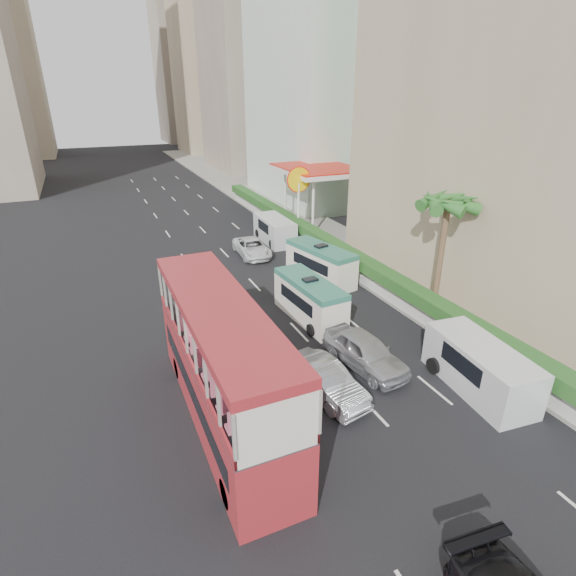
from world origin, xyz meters
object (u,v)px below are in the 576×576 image
double_decker_bus (222,363)px  minibus_far (321,264)px  car_silver_lane_a (324,394)px  van_asset (252,255)px  minibus_near (310,300)px  car_silver_lane_b (364,366)px  panel_van_near (480,368)px  palm_tree (440,258)px  panel_van_far (275,230)px  shell_station (318,197)px

double_decker_bus → minibus_far: bearing=47.5°
car_silver_lane_a → van_asset: 18.09m
car_silver_lane_a → minibus_near: bearing=57.6°
car_silver_lane_a → car_silver_lane_b: 2.96m
car_silver_lane_a → panel_van_near: 6.78m
car_silver_lane_b → palm_tree: palm_tree is taller
double_decker_bus → panel_van_far: 22.64m
minibus_far → panel_van_near: minibus_far is taller
car_silver_lane_b → shell_station: (8.98, 22.19, 2.75)m
van_asset → minibus_near: 11.42m
car_silver_lane_b → panel_van_far: size_ratio=0.93×
panel_van_far → van_asset: bearing=-138.4°
minibus_far → car_silver_lane_b: bearing=-118.2°
panel_van_far → shell_station: (5.60, 2.95, 1.73)m
double_decker_bus → van_asset: size_ratio=2.38×
minibus_far → shell_station: shell_station is taller
minibus_far → double_decker_bus: bearing=-144.4°
panel_van_far → palm_tree: size_ratio=0.80×
shell_station → panel_van_far: bearing=-152.3°
double_decker_bus → shell_station: size_ratio=1.38×
van_asset → minibus_near: size_ratio=0.87×
double_decker_bus → panel_van_near: size_ratio=2.10×
car_silver_lane_b → van_asset: 16.70m
van_asset → palm_tree: (6.36, -13.51, 3.38)m
panel_van_far → shell_station: shell_station is taller
minibus_near → minibus_far: 5.68m
panel_van_near → panel_van_far: (-0.16, 22.66, -0.03)m
car_silver_lane_b → palm_tree: 8.22m
car_silver_lane_a → minibus_near: 7.04m
van_asset → minibus_far: (2.53, -6.62, 1.20)m
car_silver_lane_a → panel_van_near: (6.29, -2.30, 1.05)m
double_decker_bus → car_silver_lane_b: bearing=6.6°
car_silver_lane_a → panel_van_near: bearing=-31.2°
panel_van_far → shell_station: bearing=28.6°
car_silver_lane_a → minibus_near: (2.52, 6.47, 1.18)m
van_asset → panel_van_near: 20.38m
panel_van_near → panel_van_far: bearing=96.2°
double_decker_bus → car_silver_lane_b: double_decker_bus is taller
palm_tree → minibus_far: bearing=119.1°
car_silver_lane_b → car_silver_lane_a: bearing=-165.7°
minibus_far → shell_station: 13.62m
minibus_near → car_silver_lane_a: bearing=-115.4°
van_asset → panel_van_near: (3.12, -20.11, 1.05)m
panel_van_far → shell_station: size_ratio=0.64×
car_silver_lane_b → minibus_far: minibus_far is taller
double_decker_bus → van_asset: bearing=67.0°
minibus_far → panel_van_near: bearing=-99.4°
panel_van_near → minibus_near: bearing=119.0°
panel_van_near → panel_van_far: size_ratio=1.03×
car_silver_lane_a → palm_tree: bearing=13.2°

